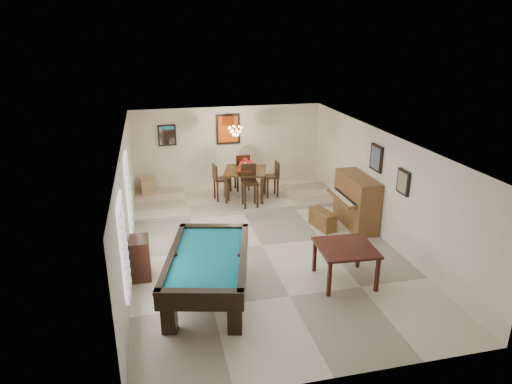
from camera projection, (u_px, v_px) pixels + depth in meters
name	position (u px, v px, depth m)	size (l,w,h in m)	color
ground_plane	(262.00, 246.00, 10.89)	(6.00, 9.00, 0.02)	beige
wall_back	(228.00, 147.00, 14.57)	(6.00, 0.04, 2.60)	silver
wall_front	(340.00, 303.00, 6.32)	(6.00, 0.04, 2.60)	silver
wall_left	(127.00, 205.00, 9.80)	(0.04, 9.00, 2.60)	silver
wall_right	(381.00, 185.00, 11.09)	(0.04, 9.00, 2.60)	silver
ceiling	(262.00, 139.00, 10.01)	(6.00, 9.00, 0.04)	white
dining_step	(236.00, 197.00, 13.84)	(6.00, 2.50, 0.12)	beige
window_left_front	(124.00, 246.00, 7.76)	(0.06, 1.00, 1.70)	white
window_left_rear	(129.00, 192.00, 10.33)	(0.06, 1.00, 1.70)	white
pool_table	(208.00, 276.00, 8.66)	(1.45, 2.68, 0.89)	black
square_table	(345.00, 264.00, 9.25)	(1.12, 1.12, 0.77)	black
upright_piano	(351.00, 201.00, 11.77)	(0.90, 1.61, 1.34)	brown
piano_bench	(322.00, 219.00, 11.79)	(0.33, 0.84, 0.47)	brown
apothecary_chest	(141.00, 258.00, 9.38)	(0.39, 0.58, 0.87)	black
dining_table	(245.00, 182.00, 13.48)	(1.18, 1.18, 0.98)	black
flower_vase	(245.00, 162.00, 13.27)	(0.15, 0.15, 0.25)	#AA0E1D
dining_chair_south	(250.00, 186.00, 12.77)	(0.44, 0.44, 1.20)	black
dining_chair_north	(242.00, 172.00, 14.13)	(0.43, 0.43, 1.16)	black
dining_chair_west	(221.00, 182.00, 13.29)	(0.40, 0.40, 1.09)	black
dining_chair_east	(271.00, 179.00, 13.60)	(0.39, 0.39, 1.05)	black
corner_bench	(148.00, 186.00, 13.97)	(0.40, 0.50, 0.45)	tan
chandelier	(235.00, 128.00, 13.07)	(0.44, 0.44, 0.60)	#FFE5B2
back_painting	(228.00, 129.00, 14.33)	(0.75, 0.06, 0.95)	#D84C14
back_mirror	(167.00, 135.00, 13.96)	(0.55, 0.06, 0.65)	white
right_picture_upper	(376.00, 158.00, 11.15)	(0.06, 0.55, 0.65)	slate
right_picture_lower	(403.00, 182.00, 10.03)	(0.06, 0.45, 0.55)	gray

